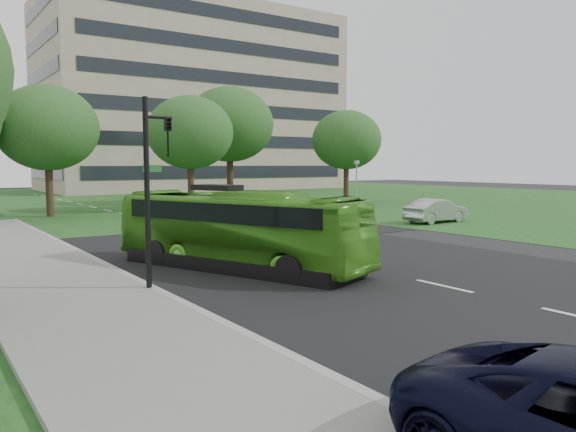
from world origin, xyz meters
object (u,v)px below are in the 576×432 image
object	(u,v)px
tree_park_d	(230,125)
traffic_light	(153,179)
tree_park_c	(190,133)
sedan	(436,211)
camera_pole	(356,178)
office_building	(193,101)
bus	(239,230)
tree_park_e	(347,140)
tree_park_b	(47,128)

from	to	relation	value
tree_park_d	traffic_light	xyz separation A→B (m)	(-18.50, -29.80, -3.90)
tree_park_c	sedan	size ratio (longest dim) A/B	1.99
tree_park_d	camera_pole	world-z (taller)	tree_park_d
office_building	tree_park_d	bearing A→B (deg)	-109.19
bus	traffic_light	xyz separation A→B (m)	(-3.60, -1.75, 1.78)
tree_park_e	bus	size ratio (longest dim) A/B	0.89
tree_park_b	tree_park_e	bearing A→B (deg)	-1.37
office_building	sedan	world-z (taller)	office_building
office_building	tree_park_c	world-z (taller)	office_building
tree_park_e	camera_pole	world-z (taller)	tree_park_e
tree_park_c	bus	distance (m)	25.17
office_building	traffic_light	xyz separation A→B (m)	(-28.99, -59.96, -9.42)
tree_park_c	traffic_light	distance (m)	27.96
office_building	sedan	xyz separation A→B (m)	(-8.38, -51.90, -11.79)
tree_park_c	tree_park_d	size ratio (longest dim) A/B	0.84
office_building	tree_park_e	xyz separation A→B (m)	(-1.40, -35.37, -6.84)
tree_park_c	camera_pole	distance (m)	13.07
traffic_light	bus	bearing A→B (deg)	22.64
office_building	tree_park_b	bearing A→B (deg)	-127.39
tree_park_d	bus	world-z (taller)	tree_park_d
tree_park_b	camera_pole	xyz separation A→B (m)	(20.61, -7.19, -3.42)
tree_park_d	camera_pole	distance (m)	13.44
bus	traffic_light	bearing A→B (deg)	-175.41
tree_park_e	bus	bearing A→B (deg)	-136.42
tree_park_c	tree_park_d	world-z (taller)	tree_park_d
tree_park_b	traffic_light	world-z (taller)	tree_park_b
bus	traffic_light	distance (m)	4.38
office_building	tree_park_d	world-z (taller)	office_building
tree_park_b	sedan	bearing A→B (deg)	-43.28
bus	camera_pole	size ratio (longest dim) A/B	2.48
tree_park_d	camera_pole	size ratio (longest dim) A/B	2.74
tree_park_d	bus	bearing A→B (deg)	-117.98
tree_park_c	tree_park_e	size ratio (longest dim) A/B	1.04
office_building	tree_park_e	bearing A→B (deg)	-92.27
tree_park_e	sedan	size ratio (longest dim) A/B	1.92
tree_park_c	traffic_light	bearing A→B (deg)	-116.60
tree_park_b	tree_park_e	xyz separation A→B (m)	(25.17, -0.60, -0.20)
sedan	camera_pole	bearing A→B (deg)	-16.52
tree_park_d	tree_park_e	world-z (taller)	tree_park_d
tree_park_b	tree_park_e	world-z (taller)	tree_park_b
bus	tree_park_e	bearing A→B (deg)	22.19
tree_park_e	traffic_light	size ratio (longest dim) A/B	1.59
tree_park_b	traffic_light	bearing A→B (deg)	-95.49
traffic_light	tree_park_b	bearing A→B (deg)	81.16
sedan	camera_pole	distance (m)	10.38
camera_pole	bus	bearing A→B (deg)	-159.96
tree_park_c	sedan	xyz separation A→B (m)	(8.16, -16.82, -5.14)
tree_park_b	tree_park_d	xyz separation A→B (m)	(16.07, 4.61, 1.13)
tree_park_c	sedan	distance (m)	19.39
tree_park_d	camera_pole	bearing A→B (deg)	-68.96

